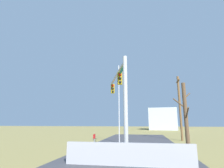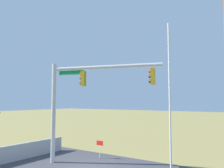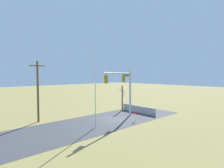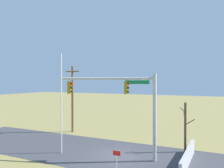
# 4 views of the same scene
# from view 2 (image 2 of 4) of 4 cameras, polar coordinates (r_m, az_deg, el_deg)

# --- Properties ---
(sidewalk_corner) EXTENTS (6.00, 6.00, 0.01)m
(sidewalk_corner) POSITION_cam_2_polar(r_m,az_deg,el_deg) (17.06, -16.90, -17.67)
(sidewalk_corner) COLOR #B7B5AD
(sidewalk_corner) RESTS_ON ground_plane
(retaining_fence) EXTENTS (0.20, 6.36, 1.10)m
(retaining_fence) POSITION_cam_2_polar(r_m,az_deg,el_deg) (17.78, -20.47, -15.23)
(retaining_fence) COLOR #A8A8AD
(retaining_fence) RESTS_ON ground_plane
(signal_mast) EXTENTS (7.03, 2.34, 6.51)m
(signal_mast) POSITION_cam_2_polar(r_m,az_deg,el_deg) (14.90, -7.82, -2.05)
(signal_mast) COLOR #B2B5BA
(signal_mast) RESTS_ON ground_plane
(flagpole) EXTENTS (0.10, 0.10, 8.29)m
(flagpole) POSITION_cam_2_polar(r_m,az_deg,el_deg) (12.70, 14.17, -3.54)
(flagpole) COLOR silver
(flagpole) RESTS_ON ground_plane
(open_sign) EXTENTS (0.56, 0.04, 1.22)m
(open_sign) POSITION_cam_2_polar(r_m,az_deg,el_deg) (16.70, -3.06, -14.98)
(open_sign) COLOR silver
(open_sign) RESTS_ON ground_plane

